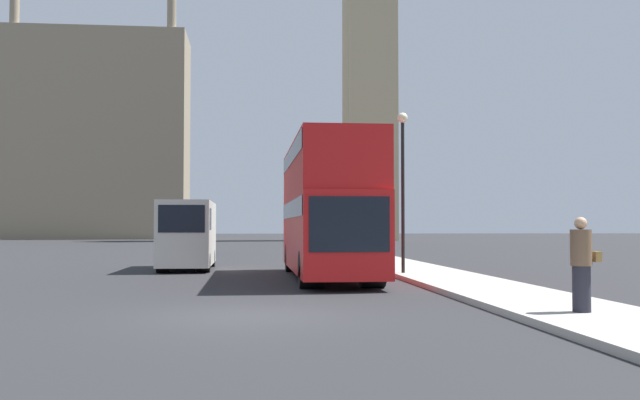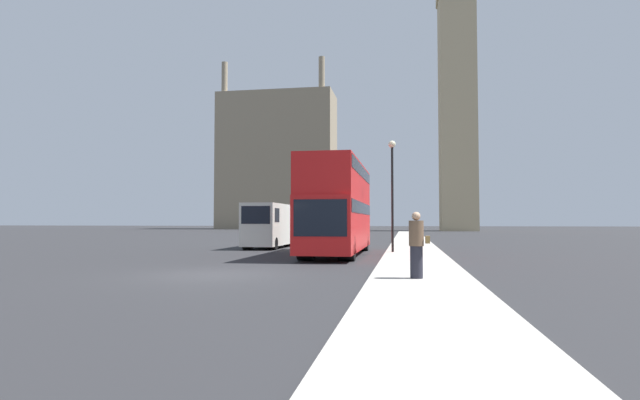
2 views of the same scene
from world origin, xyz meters
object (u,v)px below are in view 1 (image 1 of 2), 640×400
(parked_sedan, at_px, (199,242))
(pedestrian, at_px, (582,264))
(clock_tower, at_px, (369,3))
(white_van, at_px, (188,233))
(red_double_decker_bus, at_px, (327,204))
(street_lamp, at_px, (403,167))

(parked_sedan, bearing_deg, pedestrian, -74.07)
(pedestrian, xyz_separation_m, parked_sedan, (-9.45, 33.10, -0.33))
(clock_tower, height_order, parked_sedan, clock_tower)
(clock_tower, height_order, pedestrian, clock_tower)
(clock_tower, distance_m, white_van, 66.39)
(red_double_decker_bus, height_order, white_van, red_double_decker_bus)
(white_van, bearing_deg, parked_sedan, 92.45)
(street_lamp, height_order, parked_sedan, street_lamp)
(red_double_decker_bus, bearing_deg, street_lamp, 9.67)
(white_van, relative_size, pedestrian, 3.18)
(red_double_decker_bus, xyz_separation_m, street_lamp, (2.70, 0.46, 1.31))
(white_van, bearing_deg, clock_tower, 73.21)
(clock_tower, relative_size, pedestrian, 32.20)
(clock_tower, relative_size, white_van, 10.12)
(red_double_decker_bus, relative_size, street_lamp, 1.89)
(red_double_decker_bus, distance_m, street_lamp, 3.03)
(clock_tower, distance_m, pedestrian, 79.77)
(clock_tower, relative_size, parked_sedan, 12.43)
(parked_sedan, bearing_deg, clock_tower, 66.14)
(street_lamp, distance_m, parked_sedan, 23.50)
(parked_sedan, bearing_deg, street_lamp, -68.55)
(pedestrian, relative_size, street_lamp, 0.32)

